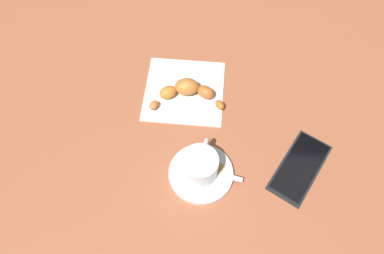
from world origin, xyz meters
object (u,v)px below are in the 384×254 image
Objects in this scene: espresso_cup at (200,165)px; sugar_packet at (209,162)px; cell_phone at (300,167)px; teaspoon at (200,168)px; croissant at (187,91)px; napkin at (184,90)px; saucer at (201,173)px.

espresso_cup is 0.03m from sugar_packet.
teaspoon is at bearing 97.36° from cell_phone.
cell_phone is (-0.15, -0.23, -0.02)m from croissant.
croissant is (0.16, 0.06, 0.01)m from sugar_packet.
teaspoon reaches higher than cell_phone.
napkin is (0.19, 0.05, -0.03)m from espresso_cup.
sugar_packet is at bearing -31.29° from saucer.
croissant is at bearing -37.44° from sugar_packet.
teaspoon reaches higher than sugar_packet.
croissant is 0.28m from cell_phone.
teaspoon is (0.01, 0.00, 0.01)m from saucer.
cell_phone is (0.03, -0.19, -0.03)m from espresso_cup.
sugar_packet is at bearing -160.04° from croissant.
teaspoon reaches higher than saucer.
napkin is 0.02m from croissant.
saucer reaches higher than cell_phone.
croissant is (-0.01, -0.01, 0.02)m from napkin.
espresso_cup is at bearing 34.80° from saucer.
saucer is 0.75× the size of croissant.
croissant is (0.18, 0.04, 0.01)m from saucer.
napkin is (0.19, 0.05, -0.00)m from saucer.
saucer is 0.03m from espresso_cup.
cell_phone is (0.02, -0.19, -0.01)m from teaspoon.
espresso_cup is (0.00, 0.00, 0.03)m from saucer.
saucer reaches higher than napkin.
croissant is (0.17, 0.04, 0.01)m from teaspoon.
saucer is 1.32× the size of espresso_cup.
espresso_cup is 0.02m from teaspoon.
napkin is 1.04× the size of cell_phone.
napkin is at bearing -36.70° from sugar_packet.
teaspoon is 0.19m from napkin.
teaspoon is at bearing -165.43° from napkin.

